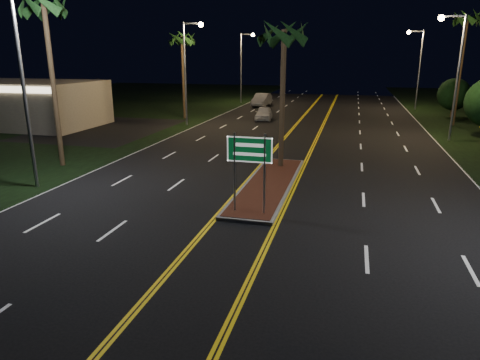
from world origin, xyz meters
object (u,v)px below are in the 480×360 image
(highway_sign, at_px, (249,157))
(car_far, at_px, (262,99))
(palm_left_far, at_px, (182,39))
(commercial_building, at_px, (16,103))
(car_near, at_px, (264,112))
(streetlight_left_near, at_px, (28,68))
(shrub_far, at_px, (454,94))
(median_island, at_px, (269,184))
(palm_median, at_px, (284,34))
(streetlight_right_mid, at_px, (454,63))
(streetlight_left_mid, at_px, (189,62))
(palm_left_near, at_px, (44,7))
(streetlight_left_far, at_px, (244,60))
(palm_right_far, at_px, (467,20))
(streetlight_right_far, at_px, (417,60))

(highway_sign, height_order, car_far, highway_sign)
(palm_left_far, bearing_deg, car_far, 67.44)
(highway_sign, relative_size, commercial_building, 0.21)
(highway_sign, xyz_separation_m, car_near, (-4.78, 26.26, -1.63))
(streetlight_left_near, height_order, shrub_far, streetlight_left_near)
(median_island, xyz_separation_m, palm_median, (0.00, 3.50, 7.19))
(streetlight_left_near, height_order, streetlight_right_mid, same)
(highway_sign, xyz_separation_m, shrub_far, (13.80, 33.20, -0.07))
(streetlight_left_mid, height_order, palm_left_far, streetlight_left_mid)
(commercial_building, distance_m, palm_left_far, 16.47)
(highway_sign, bearing_deg, shrub_far, 67.43)
(palm_left_near, bearing_deg, palm_median, 11.31)
(commercial_building, relative_size, palm_left_near, 1.53)
(streetlight_left_mid, relative_size, streetlight_right_mid, 1.00)
(streetlight_left_mid, height_order, palm_left_near, palm_left_near)
(median_island, relative_size, car_near, 2.22)
(streetlight_left_near, xyz_separation_m, car_near, (5.84, 25.06, -4.89))
(streetlight_left_near, xyz_separation_m, palm_left_far, (-2.19, 24.00, 2.09))
(streetlight_left_far, height_order, car_far, streetlight_left_far)
(highway_sign, height_order, commercial_building, commercial_building)
(palm_right_far, distance_m, car_near, 19.49)
(palm_median, distance_m, palm_right_far, 23.40)
(palm_left_far, xyz_separation_m, car_far, (5.35, 12.88, -6.83))
(commercial_building, relative_size, palm_left_far, 1.70)
(palm_left_near, relative_size, car_near, 2.12)
(streetlight_left_near, bearing_deg, palm_left_near, 115.26)
(streetlight_right_far, distance_m, car_near, 20.69)
(commercial_building, relative_size, palm_right_far, 1.46)
(streetlight_left_mid, height_order, streetlight_right_mid, same)
(streetlight_left_near, bearing_deg, median_island, 15.78)
(highway_sign, height_order, palm_median, palm_median)
(commercial_building, xyz_separation_m, car_near, (21.22, 9.07, -1.23))
(palm_left_far, bearing_deg, palm_right_far, 4.47)
(shrub_far, relative_size, car_far, 0.72)
(palm_median, bearing_deg, streetlight_left_near, -148.51)
(palm_median, distance_m, palm_left_far, 21.69)
(streetlight_right_far, relative_size, shrub_far, 2.27)
(car_near, bearing_deg, commercial_building, -163.26)
(streetlight_right_mid, height_order, palm_left_far, streetlight_right_mid)
(commercial_building, distance_m, streetlight_left_far, 28.75)
(commercial_building, relative_size, car_far, 2.72)
(streetlight_left_near, bearing_deg, highway_sign, -6.47)
(streetlight_left_far, height_order, palm_left_near, palm_left_near)
(streetlight_left_mid, relative_size, streetlight_right_far, 1.00)
(highway_sign, relative_size, streetlight_left_far, 0.36)
(streetlight_right_far, distance_m, car_far, 18.71)
(shrub_far, bearing_deg, streetlight_left_near, -127.34)
(palm_median, bearing_deg, palm_right_far, 56.72)
(streetlight_right_mid, bearing_deg, commercial_building, -176.86)
(streetlight_left_mid, distance_m, palm_right_far, 24.42)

